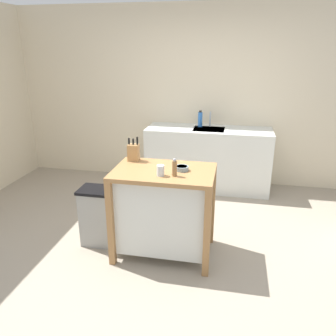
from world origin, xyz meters
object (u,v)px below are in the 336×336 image
Objects in this scene: trash_bin at (99,216)px; pepper_grinder at (175,168)px; sink_faucet at (210,119)px; bottle_spray_cleaner at (200,119)px; drinking_cup at (161,170)px; kitchen_island at (164,208)px; knife_block at (134,152)px; bowl_stoneware_deep at (182,168)px.

pepper_grinder is at bearing -12.07° from trash_bin.
sink_faucet is 0.15m from bottle_spray_cleaner.
pepper_grinder reaches higher than drinking_cup.
kitchen_island is at bearing -93.98° from bottle_spray_cleaner.
bottle_spray_cleaner is at bearing -165.29° from sink_faucet.
pepper_grinder is at bearing -94.06° from sink_faucet.
knife_block reaches higher than drinking_cup.
pepper_grinder is 0.77× the size of sink_faucet.
bowl_stoneware_deep is at bearing 74.94° from pepper_grinder.
bowl_stoneware_deep reaches higher than trash_bin.
drinking_cup is 0.42× the size of bottle_spray_cleaner.
trash_bin is 2.17m from bottle_spray_cleaner.
bottle_spray_cleaner reaches higher than trash_bin.
pepper_grinder is 2.09m from sink_faucet.
drinking_cup is 0.16× the size of trash_bin.
kitchen_island is 0.45m from bowl_stoneware_deep.
pepper_grinder is at bearing -90.20° from bottle_spray_cleaner.
bowl_stoneware_deep is 1.90m from bottle_spray_cleaner.
kitchen_island is 1.99m from bottle_spray_cleaner.
kitchen_island is 0.47m from drinking_cup.
bottle_spray_cleaner is at bearing 89.80° from pepper_grinder.
bottle_spray_cleaner is (-0.04, 1.89, 0.09)m from bowl_stoneware_deep.
sink_faucet is at bearing 82.01° from kitchen_island.
bowl_stoneware_deep is (0.17, 0.03, 0.42)m from kitchen_island.
sink_faucet is (0.11, 1.93, 0.08)m from bowl_stoneware_deep.
pepper_grinder reaches higher than bowl_stoneware_deep.
kitchen_island is at bearing -3.97° from trash_bin.
pepper_grinder is (0.13, 0.02, 0.03)m from drinking_cup.
sink_faucet reaches higher than pepper_grinder.
bottle_spray_cleaner is at bearing 73.74° from knife_block.
bowl_stoneware_deep is 0.24m from drinking_cup.
pepper_grinder is 1.09m from trash_bin.
bottle_spray_cleaner is (0.50, 1.70, 0.02)m from knife_block.
knife_block is at bearing 134.73° from drinking_cup.
trash_bin is at bearing -117.61° from sink_faucet.
knife_block is 0.79m from trash_bin.
knife_block reaches higher than trash_bin.
knife_block reaches higher than bottle_spray_cleaner.
trash_bin is (-0.85, 0.18, -0.67)m from pepper_grinder.
knife_block is 0.57m from bowl_stoneware_deep.
knife_block is at bearing 160.04° from bowl_stoneware_deep.
kitchen_island is 0.65m from knife_block.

